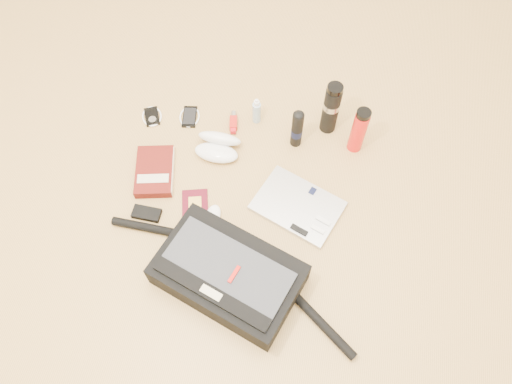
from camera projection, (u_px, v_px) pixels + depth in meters
The scene contains 14 objects.
ground at pixel (239, 223), 1.84m from camera, with size 4.00×4.00×0.00m, color #B3894A.
messenger_bag at pixel (228, 274), 1.68m from camera, with size 0.93×0.43×0.13m.
laptop at pixel (298, 206), 1.86m from camera, with size 0.37×0.31×0.03m.
book at pixel (155, 171), 1.92m from camera, with size 0.19×0.24×0.04m.
passport at pixel (195, 205), 1.87m from camera, with size 0.13×0.16×0.01m.
mouse at pixel (213, 216), 1.84m from camera, with size 0.06×0.10×0.03m.
sunglasses_case at pixel (218, 146), 1.96m from camera, with size 0.18×0.15×0.10m.
ipod at pixel (152, 116), 2.07m from camera, with size 0.11×0.11×0.01m.
phone at pixel (190, 117), 2.07m from camera, with size 0.10×0.11×0.01m.
inhaler at pixel (233, 122), 2.04m from camera, with size 0.04×0.11×0.03m.
spray_bottle at pixel (257, 112), 2.02m from camera, with size 0.04×0.04×0.13m.
aerosol_can at pixel (297, 129), 1.93m from camera, with size 0.06×0.06×0.19m.
thermos_black at pixel (331, 108), 1.94m from camera, with size 0.08×0.08×0.25m.
thermos_red at pixel (359, 130), 1.91m from camera, with size 0.07×0.07×0.22m.
Camera 1 is at (0.21, -0.76, 1.67)m, focal length 35.00 mm.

